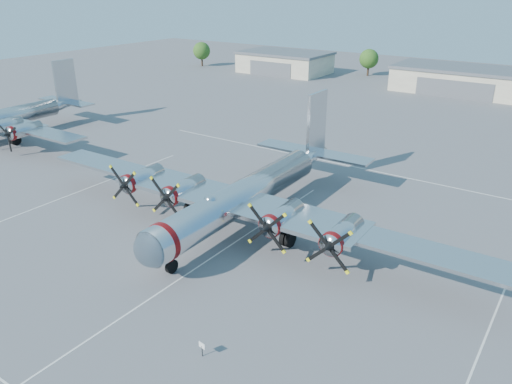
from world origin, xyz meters
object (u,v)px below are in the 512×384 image
Objects in this scene: tree_far_west at (202,51)px; tree_west at (369,59)px; hangar_center at (463,80)px; bomber_west at (9,137)px; info_placard at (202,347)px; main_bomber_b29 at (249,222)px; hangar_west at (285,62)px.

tree_far_west is 1.00× the size of tree_west.
tree_west reaches higher than hangar_center.
info_placard is at bearing -20.82° from bomber_west.
tree_far_west reaches higher than hangar_center.
hangar_center is 77.96m from main_bomber_b29.
hangar_center is at bearing 3.24° from tree_far_west.
info_placard is (8.74, -17.56, 0.74)m from main_bomber_b29.
hangar_west reaches higher than bomber_west.
main_bomber_b29 is 1.23× the size of bomber_west.
tree_west is at bearing 72.91° from bomber_west.
bomber_west is (-49.19, -74.87, -2.71)m from hangar_center.
hangar_west is at bearing 118.27° from main_bomber_b29.
hangar_west is 3.40× the size of tree_west.
tree_west reaches higher than bomber_west.
hangar_center reaches higher than main_bomber_b29.
bomber_west is at bearing -106.26° from tree_west.
tree_far_west reaches higher than main_bomber_b29.
hangar_center is 27.35× the size of info_placard.
bomber_west is (-4.19, -74.87, -2.71)m from hangar_west.
bomber_west is at bearing 167.66° from info_placard.
info_placard is at bearing -85.59° from hangar_center.
tree_far_west reaches higher than bomber_west.
hangar_west is 89.32m from main_bomber_b29.
bomber_west is at bearing -123.30° from hangar_center.
hangar_west is at bearing -158.11° from tree_west.
tree_west is 108.49m from info_placard.
tree_far_west is at bearing -176.76° from hangar_center.
main_bomber_b29 reaches higher than bomber_west.
tree_far_west is (-70.00, -3.96, 1.51)m from hangar_center.
hangar_center is 4.31× the size of tree_west.
hangar_west is 0.58× the size of bomber_west.
bomber_west is (-24.19, -82.91, -4.22)m from tree_west.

